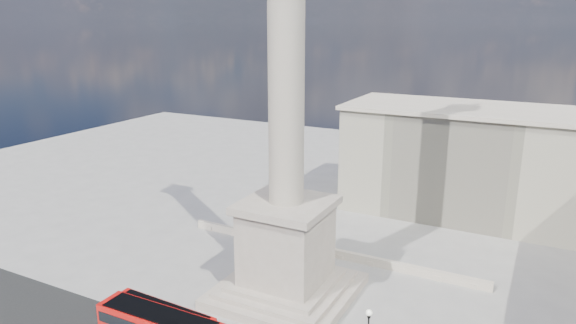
# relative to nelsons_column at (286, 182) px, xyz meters

# --- Properties ---
(ground) EXTENTS (180.00, 180.00, 0.00)m
(ground) POSITION_rel_nelsons_column_xyz_m (0.00, -5.00, -12.92)
(ground) COLOR gray
(ground) RESTS_ON ground
(nelsons_column) EXTENTS (14.00, 14.00, 49.85)m
(nelsons_column) POSITION_rel_nelsons_column_xyz_m (0.00, 0.00, 0.00)
(nelsons_column) COLOR #A29587
(nelsons_column) RESTS_ON ground
(balustrade_wall) EXTENTS (40.00, 0.60, 1.10)m
(balustrade_wall) POSITION_rel_nelsons_column_xyz_m (0.00, 11.00, -12.37)
(balustrade_wall) COLOR #BEB19E
(balustrade_wall) RESTS_ON ground
(building_northeast) EXTENTS (51.00, 17.00, 16.60)m
(building_northeast) POSITION_rel_nelsons_column_xyz_m (20.00, 35.00, -4.59)
(building_northeast) COLOR beige
(building_northeast) RESTS_ON ground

